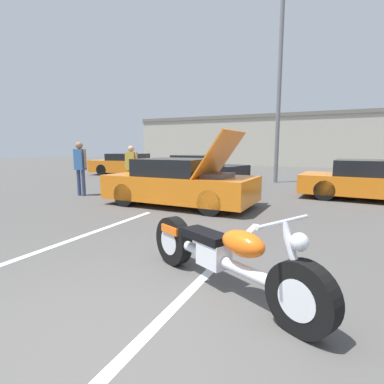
# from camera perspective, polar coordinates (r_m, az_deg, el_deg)

# --- Properties ---
(ground_plane) EXTENTS (80.00, 80.00, 0.00)m
(ground_plane) POSITION_cam_1_polar(r_m,az_deg,el_deg) (2.74, -17.88, -27.25)
(ground_plane) COLOR #514F4C
(parking_stripe_foreground) EXTENTS (0.12, 5.38, 0.01)m
(parking_stripe_foreground) POSITION_cam_1_polar(r_m,az_deg,el_deg) (5.45, -24.07, -9.12)
(parking_stripe_foreground) COLOR white
(parking_stripe_foreground) RESTS_ON ground
(parking_stripe_middle) EXTENTS (0.12, 5.38, 0.01)m
(parking_stripe_middle) POSITION_cam_1_polar(r_m,az_deg,el_deg) (3.95, 3.06, -15.09)
(parking_stripe_middle) COLOR white
(parking_stripe_middle) RESTS_ON ground
(far_building) EXTENTS (32.00, 4.20, 4.40)m
(far_building) POSITION_cam_1_polar(r_m,az_deg,el_deg) (28.06, 22.03, 9.43)
(far_building) COLOR #B2AD9E
(far_building) RESTS_ON ground
(light_pole) EXTENTS (1.21, 0.28, 8.48)m
(light_pole) POSITION_cam_1_polar(r_m,az_deg,el_deg) (14.42, 16.66, 20.34)
(light_pole) COLOR slate
(light_pole) RESTS_ON ground
(motorcycle) EXTENTS (2.38, 1.37, 0.96)m
(motorcycle) POSITION_cam_1_polar(r_m,az_deg,el_deg) (3.39, 5.83, -12.09)
(motorcycle) COLOR black
(motorcycle) RESTS_ON ground
(show_car_hood_open) EXTENTS (4.12, 1.95, 2.00)m
(show_car_hood_open) POSITION_cam_1_polar(r_m,az_deg,el_deg) (8.19, -2.26, 1.72)
(show_car_hood_open) COLOR orange
(show_car_hood_open) RESTS_ON ground
(parked_car_mid_left_row) EXTENTS (4.36, 2.72, 1.24)m
(parked_car_mid_left_row) POSITION_cam_1_polar(r_m,az_deg,el_deg) (13.56, 1.47, 4.32)
(parked_car_mid_left_row) COLOR black
(parked_car_mid_left_row) RESTS_ON ground
(parked_car_left_row) EXTENTS (4.84, 2.44, 1.23)m
(parked_car_left_row) POSITION_cam_1_polar(r_m,az_deg,el_deg) (17.72, -11.63, 5.12)
(parked_car_left_row) COLOR orange
(parked_car_left_row) RESTS_ON ground
(parked_car_mid_right_row) EXTENTS (4.27, 2.15, 1.21)m
(parked_car_mid_right_row) POSITION_cam_1_polar(r_m,az_deg,el_deg) (10.56, 31.18, 1.75)
(parked_car_mid_right_row) COLOR orange
(parked_car_mid_right_row) RESTS_ON ground
(spectator_near_motorcycle) EXTENTS (0.52, 0.23, 1.76)m
(spectator_near_motorcycle) POSITION_cam_1_polar(r_m,az_deg,el_deg) (10.48, -20.53, 5.06)
(spectator_near_motorcycle) COLOR #38476B
(spectator_near_motorcycle) RESTS_ON ground
(spectator_by_show_car) EXTENTS (0.52, 0.22, 1.64)m
(spectator_by_show_car) POSITION_cam_1_polar(r_m,az_deg,el_deg) (10.72, -11.47, 5.07)
(spectator_by_show_car) COLOR gray
(spectator_by_show_car) RESTS_ON ground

